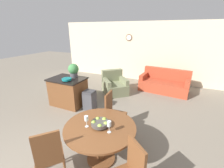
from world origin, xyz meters
name	(u,v)px	position (x,y,z in m)	size (l,w,h in m)	color
wall_back	(139,52)	(0.00, 6.14, 1.35)	(8.00, 0.09, 2.70)	beige
dining_table	(100,134)	(0.68, 1.04, 0.58)	(1.27, 1.27, 0.75)	brown
dining_chair_near_left	(49,154)	(0.16, 0.34, 0.55)	(0.59, 0.59, 1.00)	brown
dining_chair_far_side	(113,111)	(0.55, 1.90, 0.55)	(0.44, 0.44, 1.00)	brown
fruit_bowl	(100,123)	(0.68, 1.04, 0.81)	(0.31, 0.31, 0.12)	#4C4742
wine_glass_left	(86,119)	(0.47, 0.94, 0.90)	(0.07, 0.07, 0.21)	silver
wine_glass_right	(109,124)	(0.89, 0.96, 0.90)	(0.07, 0.07, 0.21)	silver
kitchen_island	(68,91)	(-1.36, 2.61, 0.45)	(1.10, 0.81, 0.89)	brown
teal_bowl	(67,79)	(-1.20, 2.42, 0.94)	(0.29, 0.29, 0.08)	#147A7F
potted_plant	(73,70)	(-1.25, 2.82, 1.13)	(0.34, 0.34, 0.44)	#4C4C51
trash_bin	(90,100)	(-0.55, 2.60, 0.30)	(0.33, 0.31, 0.61)	#47474C
couch	(164,84)	(1.37, 5.13, 0.29)	(1.92, 1.11, 0.85)	#B24228
armchair	(114,86)	(-0.37, 4.09, 0.29)	(1.22, 1.23, 0.86)	#7A7F5B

